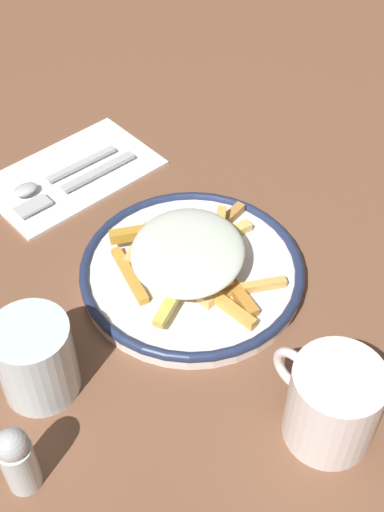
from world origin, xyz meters
name	(u,v)px	position (x,y,z in m)	size (l,w,h in m)	color
ground_plane	(192,278)	(0.00, 0.00, 0.00)	(2.60, 2.60, 0.00)	brown
plate	(192,271)	(0.00, 0.00, 0.01)	(0.25, 0.25, 0.02)	white
fries_heap	(190,255)	(0.00, 0.00, 0.04)	(0.20, 0.21, 0.04)	#C5832F
napkin	(72,173)	(0.24, -0.01, 0.00)	(0.13, 0.22, 0.01)	white
fork	(76,183)	(0.21, 0.00, 0.01)	(0.02, 0.18, 0.01)	silver
spoon	(48,179)	(0.24, 0.02, 0.01)	(0.02, 0.15, 0.01)	silver
water_glass	(34,357)	(0.00, 0.20, 0.04)	(0.08, 0.08, 0.09)	silver
coffee_mug	(332,403)	(-0.22, 0.04, 0.05)	(0.11, 0.08, 0.09)	white
salt_shaker	(17,459)	(-0.07, 0.27, 0.04)	(0.03, 0.03, 0.08)	silver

